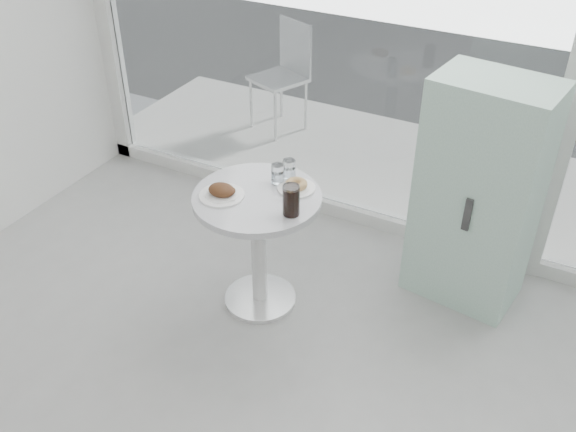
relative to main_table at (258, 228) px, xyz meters
The scene contains 9 objects.
main_table is the anchor object (origin of this frame).
patio_deck 2.03m from the main_table, 75.26° to the left, with size 5.60×1.60×0.05m, color white.
mint_cabinet 1.27m from the main_table, 33.11° to the left, with size 0.70×0.51×1.40m.
patio_chair 2.31m from the main_table, 114.27° to the left, with size 0.53×0.53×0.94m.
plate_fritter 0.31m from the main_table, 149.38° to the right, with size 0.25×0.25×0.07m.
plate_donut 0.33m from the main_table, 44.82° to the left, with size 0.21×0.21×0.05m.
water_tumbler_a 0.32m from the main_table, 77.54° to the left, with size 0.07×0.07×0.12m.
water_tumbler_b 0.37m from the main_table, 73.59° to the left, with size 0.07×0.07×0.12m.
cola_glass 0.40m from the main_table, 16.25° to the right, with size 0.09×0.09×0.17m.
Camera 1 is at (1.04, -0.65, 2.68)m, focal length 40.00 mm.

